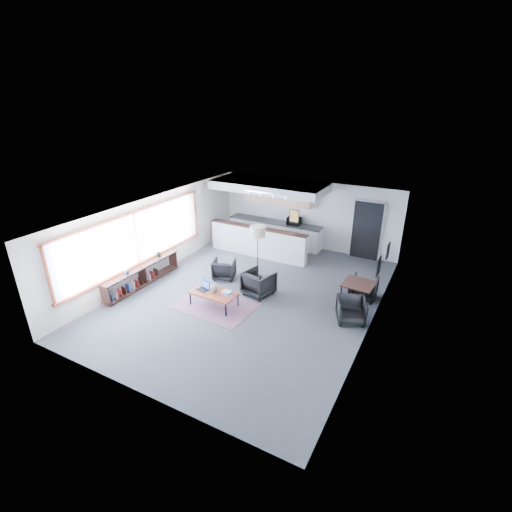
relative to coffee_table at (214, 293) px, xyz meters
The scene contains 21 objects.
room 1.48m from the coffee_table, 58.14° to the left, with size 7.02×9.02×2.62m.
window 3.04m from the coffee_table, behind, with size 0.10×5.95×1.66m.
console 2.68m from the coffee_table, behind, with size 0.35×3.00×0.80m.
kitchenette 4.84m from the coffee_table, 97.06° to the left, with size 4.20×1.96×2.60m.
doorway 6.19m from the coffee_table, 61.69° to the left, with size 1.10×0.12×2.15m.
track_light 3.84m from the coffee_table, 89.51° to the left, with size 1.60×0.07×0.15m.
wall_art_lower 4.47m from the coffee_table, 18.83° to the left, with size 0.03×0.38×0.48m.
wall_art_upper 5.02m from the coffee_table, 33.39° to the left, with size 0.03×0.34×0.44m.
kilim_rug 0.39m from the coffee_table, 45.00° to the left, with size 2.32×1.63×0.01m.
coffee_table is the anchor object (origin of this frame).
laptop 0.35m from the coffee_table, behind, with size 0.37×0.33×0.23m.
ceramic_pot 0.15m from the coffee_table, 40.69° to the left, with size 0.23×0.23×0.23m.
book_stack 0.41m from the coffee_table, 12.88° to the left, with size 0.33×0.28×0.09m.
coaster 0.24m from the coffee_table, 78.81° to the right, with size 0.12×0.12×0.01m.
armchair_left 1.74m from the coffee_table, 113.38° to the left, with size 0.68×0.64×0.70m, color black.
armchair_right 1.42m from the coffee_table, 55.38° to the left, with size 0.80×0.75×0.82m, color black.
floor_lamp 2.45m from the coffee_table, 83.72° to the left, with size 0.61×0.61×1.76m.
dining_table 4.05m from the coffee_table, 28.97° to the left, with size 0.86×0.86×0.69m.
dining_chair_near 3.76m from the coffee_table, 15.76° to the left, with size 0.61×0.57×0.62m, color black.
dining_chair_far 4.37m from the coffee_table, 34.05° to the left, with size 0.60×0.56×0.61m, color black.
microwave 5.20m from the coffee_table, 87.49° to the left, with size 0.52×0.29×0.35m, color black.
Camera 1 is at (4.74, -8.44, 5.50)m, focal length 26.00 mm.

